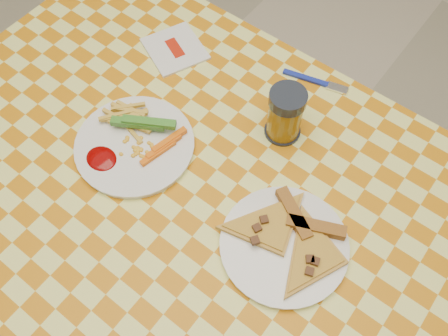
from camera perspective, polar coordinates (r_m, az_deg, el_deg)
The scene contains 9 objects.
ground at distance 1.68m, azimuth -2.01°, elevation -14.97°, with size 8.00×8.00×0.00m, color beige.
table at distance 1.04m, azimuth -3.15°, elevation -4.93°, with size 1.28×0.88×0.76m.
plate_left at distance 1.03m, azimuth -10.15°, elevation 2.50°, with size 0.24×0.24×0.01m, color white.
plate_right at distance 0.93m, azimuth 6.86°, elevation -8.80°, with size 0.23×0.23×0.01m, color white.
fries_veggies at distance 1.03m, azimuth -10.02°, elevation 3.86°, with size 0.20×0.18×0.04m.
pizza_slices at distance 0.92m, azimuth 7.67°, elevation -7.85°, with size 0.31×0.25×0.02m.
drink_glass at distance 1.00m, azimuth 7.01°, elevation 6.09°, with size 0.08×0.08×0.12m.
napkin at distance 1.19m, azimuth -5.62°, elevation 13.41°, with size 0.17×0.16×0.01m.
fork at distance 1.14m, azimuth 10.47°, elevation 9.73°, with size 0.15×0.05×0.01m.
Camera 1 is at (0.31, -0.32, 1.62)m, focal length 40.00 mm.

